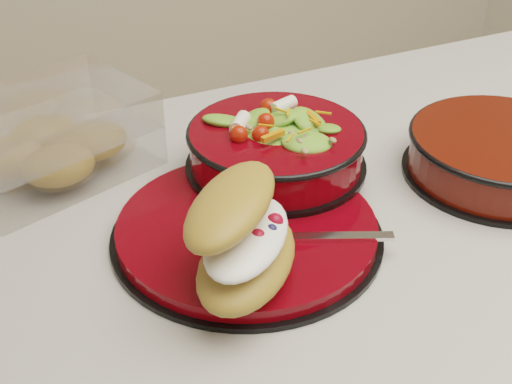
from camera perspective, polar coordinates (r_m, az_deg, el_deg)
name	(u,v)px	position (r m, az deg, el deg)	size (l,w,h in m)	color
dinner_plate	(248,230)	(0.74, -0.65, -3.06)	(0.28, 0.28, 0.02)	black
salad_bowl	(276,142)	(0.81, 1.62, 4.01)	(0.21, 0.21, 0.09)	black
croissant	(244,236)	(0.64, -0.97, -3.56)	(0.16, 0.18, 0.09)	#AE7D35
fork	(307,237)	(0.71, 4.08, -3.60)	(0.15, 0.08, 0.00)	silver
pastry_box	(49,139)	(0.87, -16.23, 4.08)	(0.26, 0.22, 0.09)	white
extra_bowl	(501,153)	(0.88, 19.01, 2.96)	(0.23, 0.23, 0.05)	black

